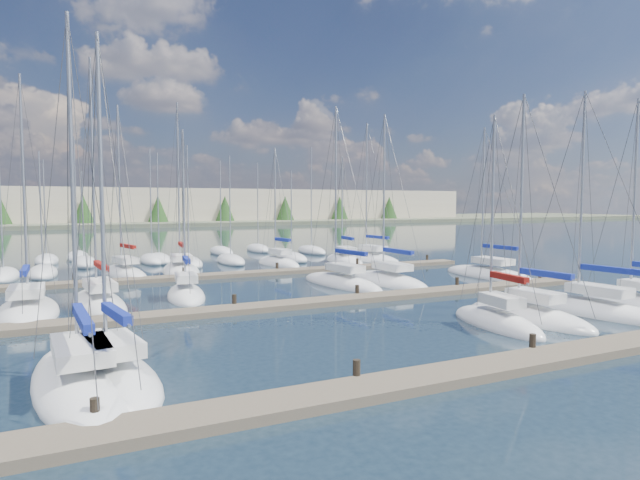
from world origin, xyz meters
name	(u,v)px	position (x,y,z in m)	size (l,w,h in m)	color
ground	(170,248)	(0.00, 60.00, 0.00)	(400.00, 400.00, 0.00)	#1D2E3B
dock_near	(469,371)	(0.00, 2.01, 0.15)	(44.00, 1.93, 1.10)	#6B5E4C
dock_mid	(305,303)	(0.00, 16.01, 0.15)	(44.00, 1.93, 1.10)	#6B5E4C
dock_far	(235,274)	(0.00, 30.01, 0.15)	(44.00, 1.93, 1.10)	#6B5E4C
sailboat_o	(181,270)	(-3.56, 34.34, 0.19)	(3.76, 8.52, 15.37)	white
sailboat_l	(389,281)	(9.19, 21.22, 0.17)	(3.17, 8.96, 13.35)	white
sailboat_q	(344,260)	(13.01, 35.37, 0.17)	(3.91, 8.15, 11.47)	white
sailboat_g	(640,305)	(17.01, 7.08, 0.18)	(3.11, 7.68, 12.72)	white
sailboat_f	(591,310)	(13.21, 7.34, 0.18)	(3.43, 9.20, 12.83)	white
sailboat_e	(528,317)	(8.79, 7.56, 0.19)	(2.96, 7.78, 12.30)	white
sailboat_p	(278,263)	(6.09, 35.96, 0.19)	(3.28, 7.23, 12.08)	white
sailboat_c	(111,377)	(-11.32, 6.68, 0.18)	(3.85, 7.68, 12.42)	white
sailboat_h	(28,311)	(-14.48, 20.32, 0.18)	(3.12, 8.17, 13.68)	white
sailboat_m	(488,275)	(18.54, 20.81, 0.17)	(3.17, 9.43, 12.90)	white
sailboat_i	(99,304)	(-10.88, 20.98, 0.19)	(3.50, 9.58, 15.14)	white
sailboat_d	(497,322)	(6.35, 7.26, 0.19)	(2.86, 6.71, 11.04)	white
sailboat_k	(341,283)	(5.57, 21.95, 0.19)	(3.62, 9.33, 13.75)	white
sailboat_n	(124,273)	(-8.17, 34.38, 0.20)	(4.18, 8.56, 14.79)	white
sailboat_j	(186,295)	(-5.72, 21.71, 0.19)	(3.10, 6.80, 11.38)	white
sailboat_r	(370,259)	(16.27, 35.63, 0.19)	(3.52, 9.53, 15.07)	white
sailboat_b	(81,381)	(-12.24, 6.72, 0.17)	(3.57, 9.71, 13.01)	white
distant_boats	(155,259)	(-4.34, 43.76, 0.29)	(36.93, 20.75, 13.30)	#9EA0A5
shoreline	(60,198)	(-13.29, 149.77, 7.44)	(400.00, 60.00, 38.00)	#666B51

